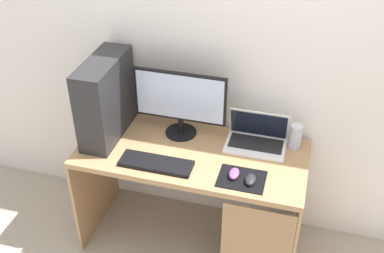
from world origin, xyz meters
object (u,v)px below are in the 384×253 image
pc_tower (106,99)px  mouse_left (234,174)px  mouse_right (250,180)px  keyboard (156,163)px  monitor (180,102)px  speaker (295,137)px  laptop (256,138)px

pc_tower → mouse_left: pc_tower is taller
mouse_left → mouse_right: bearing=-14.7°
mouse_left → keyboard: bearing=-177.4°
pc_tower → monitor: size_ratio=0.89×
monitor → keyboard: size_ratio=1.34×
speaker → keyboard: speaker is taller
speaker → monitor: bearing=-176.0°
pc_tower → mouse_left: 0.89m
speaker → mouse_left: bearing=-129.0°
mouse_left → mouse_right: 0.10m
keyboard → mouse_right: mouse_right is taller
pc_tower → mouse_right: 0.98m
monitor → mouse_right: size_ratio=5.88×
monitor → keyboard: monitor is taller
speaker → mouse_left: 0.47m
mouse_left → speaker: bearing=51.0°
mouse_right → mouse_left: bearing=165.3°
mouse_right → keyboard: bearing=179.5°
pc_tower → laptop: size_ratio=1.40×
monitor → laptop: size_ratio=1.57×
laptop → mouse_left: 0.34m
pc_tower → laptop: 0.93m
monitor → keyboard: 0.40m
monitor → mouse_right: 0.64m
pc_tower → monitor: 0.44m
keyboard → mouse_right: bearing=-0.5°
pc_tower → speaker: (1.12, 0.16, -0.17)m
mouse_left → pc_tower: bearing=166.3°
pc_tower → mouse_right: bearing=-13.8°
mouse_left → mouse_right: same height
laptop → mouse_right: (0.03, -0.36, -0.02)m
pc_tower → monitor: pc_tower is taller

